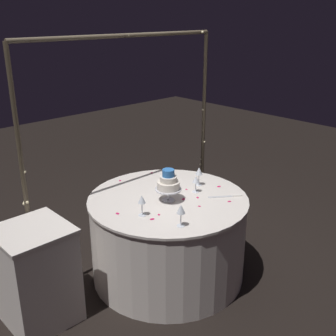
% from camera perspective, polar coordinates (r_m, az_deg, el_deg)
% --- Properties ---
extents(ground_plane, '(12.00, 12.00, 0.00)m').
position_cam_1_polar(ground_plane, '(3.92, -0.00, -14.15)').
color(ground_plane, black).
extents(decorative_arch, '(2.08, 0.06, 2.07)m').
position_cam_1_polar(decorative_arch, '(3.72, -5.55, 6.96)').
color(decorative_arch, '#473D2D').
rests_on(decorative_arch, ground).
extents(main_table, '(1.37, 1.37, 0.75)m').
position_cam_1_polar(main_table, '(3.72, -0.00, -9.37)').
color(main_table, silver).
rests_on(main_table, ground).
extents(side_table, '(0.51, 0.51, 0.79)m').
position_cam_1_polar(side_table, '(3.35, -17.48, -13.83)').
color(side_table, silver).
rests_on(side_table, ground).
extents(tiered_cake, '(0.22, 0.22, 0.28)m').
position_cam_1_polar(tiered_cake, '(3.44, 0.05, -2.08)').
color(tiered_cake, silver).
rests_on(tiered_cake, main_table).
extents(wine_glass_0, '(0.06, 0.06, 0.17)m').
position_cam_1_polar(wine_glass_0, '(3.77, 4.26, -0.52)').
color(wine_glass_0, silver).
rests_on(wine_glass_0, main_table).
extents(wine_glass_1, '(0.06, 0.06, 0.17)m').
position_cam_1_polar(wine_glass_1, '(3.20, -3.60, -4.44)').
color(wine_glass_1, silver).
rests_on(wine_glass_1, main_table).
extents(wine_glass_2, '(0.06, 0.06, 0.15)m').
position_cam_1_polar(wine_glass_2, '(3.63, 3.83, -1.68)').
color(wine_glass_2, silver).
rests_on(wine_glass_2, main_table).
extents(wine_glass_3, '(0.06, 0.06, 0.18)m').
position_cam_1_polar(wine_glass_3, '(3.04, 1.78, -5.75)').
color(wine_glass_3, silver).
rests_on(wine_glass_3, main_table).
extents(cake_knife, '(0.25, 0.19, 0.01)m').
position_cam_1_polar(cake_knife, '(3.60, 8.10, -3.85)').
color(cake_knife, silver).
rests_on(cake_knife, main_table).
extents(rose_petal_0, '(0.04, 0.04, 0.00)m').
position_cam_1_polar(rose_petal_0, '(3.52, 8.40, -4.54)').
color(rose_petal_0, '#C61951').
rests_on(rose_petal_0, main_table).
extents(rose_petal_1, '(0.04, 0.04, 0.00)m').
position_cam_1_polar(rose_petal_1, '(4.09, -2.25, -0.66)').
color(rose_petal_1, '#C61951').
rests_on(rose_petal_1, main_table).
extents(rose_petal_2, '(0.03, 0.03, 0.00)m').
position_cam_1_polar(rose_petal_2, '(3.41, 4.31, -5.24)').
color(rose_petal_2, '#C61951').
rests_on(rose_petal_2, main_table).
extents(rose_petal_3, '(0.04, 0.04, 0.00)m').
position_cam_1_polar(rose_petal_3, '(3.56, 4.08, -4.06)').
color(rose_petal_3, '#C61951').
rests_on(rose_petal_3, main_table).
extents(rose_petal_4, '(0.03, 0.04, 0.00)m').
position_cam_1_polar(rose_petal_4, '(3.30, -6.92, -6.20)').
color(rose_petal_4, '#C61951').
rests_on(rose_petal_4, main_table).
extents(rose_petal_5, '(0.04, 0.03, 0.00)m').
position_cam_1_polar(rose_petal_5, '(3.52, 2.13, -4.27)').
color(rose_petal_5, '#C61951').
rests_on(rose_petal_5, main_table).
extents(rose_petal_6, '(0.04, 0.03, 0.00)m').
position_cam_1_polar(rose_petal_6, '(3.79, 0.79, -2.40)').
color(rose_petal_6, '#C61951').
rests_on(rose_petal_6, main_table).
extents(rose_petal_7, '(0.04, 0.03, 0.00)m').
position_cam_1_polar(rose_petal_7, '(3.80, 6.98, -2.52)').
color(rose_petal_7, '#C61951').
rests_on(rose_petal_7, main_table).
extents(rose_petal_8, '(0.03, 0.03, 0.00)m').
position_cam_1_polar(rose_petal_8, '(3.26, -1.25, -6.40)').
color(rose_petal_8, '#C61951').
rests_on(rose_petal_8, main_table).
extents(rose_petal_9, '(0.02, 0.03, 0.00)m').
position_cam_1_polar(rose_petal_9, '(3.71, 2.54, -2.93)').
color(rose_petal_9, '#C61951').
rests_on(rose_petal_9, main_table).
extents(rose_petal_10, '(0.03, 0.04, 0.00)m').
position_cam_1_polar(rose_petal_10, '(3.92, -6.58, -1.72)').
color(rose_petal_10, '#C61951').
rests_on(rose_petal_10, main_table).
extents(rose_petal_11, '(0.04, 0.04, 0.00)m').
position_cam_1_polar(rose_petal_11, '(3.20, -2.18, -7.00)').
color(rose_petal_11, '#C61951').
rests_on(rose_petal_11, main_table).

